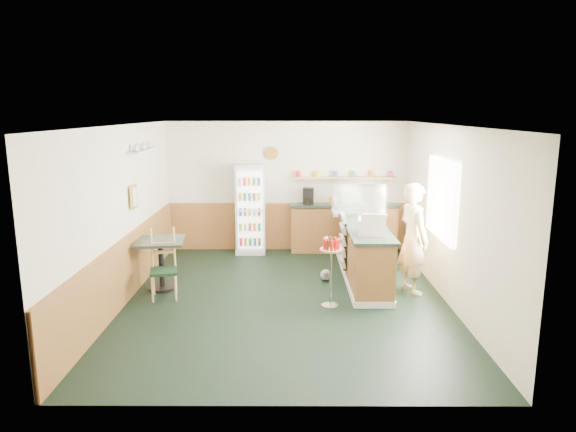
{
  "coord_description": "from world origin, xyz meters",
  "views": [
    {
      "loc": [
        0.07,
        -7.66,
        2.91
      ],
      "look_at": [
        0.04,
        0.6,
        1.21
      ],
      "focal_mm": 32.0,
      "sensor_mm": 36.0,
      "label": 1
    }
  ],
  "objects_px": {
    "cafe_table": "(161,255)",
    "cafe_chair": "(165,261)",
    "shopkeeper": "(413,239)",
    "cash_register": "(371,226)",
    "drinks_fridge": "(251,209)",
    "condiment_stand": "(331,260)",
    "display_case": "(359,200)"
  },
  "relations": [
    {
      "from": "drinks_fridge",
      "to": "cafe_chair",
      "type": "relative_size",
      "value": 1.67
    },
    {
      "from": "drinks_fridge",
      "to": "cafe_table",
      "type": "height_order",
      "value": "drinks_fridge"
    },
    {
      "from": "cash_register",
      "to": "cafe_table",
      "type": "height_order",
      "value": "cash_register"
    },
    {
      "from": "drinks_fridge",
      "to": "display_case",
      "type": "height_order",
      "value": "drinks_fridge"
    },
    {
      "from": "drinks_fridge",
      "to": "cafe_table",
      "type": "bearing_deg",
      "value": -119.79
    },
    {
      "from": "display_case",
      "to": "cafe_chair",
      "type": "bearing_deg",
      "value": -154.12
    },
    {
      "from": "cash_register",
      "to": "cafe_chair",
      "type": "xyz_separation_m",
      "value": [
        -3.26,
        -0.05,
        -0.56
      ]
    },
    {
      "from": "shopkeeper",
      "to": "cafe_chair",
      "type": "height_order",
      "value": "shopkeeper"
    },
    {
      "from": "display_case",
      "to": "cash_register",
      "type": "bearing_deg",
      "value": -90.0
    },
    {
      "from": "shopkeeper",
      "to": "cafe_table",
      "type": "distance_m",
      "value": 4.11
    },
    {
      "from": "display_case",
      "to": "cafe_chair",
      "type": "xyz_separation_m",
      "value": [
        -3.26,
        -1.58,
        -0.72
      ]
    },
    {
      "from": "shopkeeper",
      "to": "cafe_table",
      "type": "height_order",
      "value": "shopkeeper"
    },
    {
      "from": "cash_register",
      "to": "shopkeeper",
      "type": "xyz_separation_m",
      "value": [
        0.7,
        0.14,
        -0.23
      ]
    },
    {
      "from": "shopkeeper",
      "to": "condiment_stand",
      "type": "xyz_separation_m",
      "value": [
        -1.37,
        -0.62,
        -0.18
      ]
    },
    {
      "from": "cash_register",
      "to": "display_case",
      "type": "bearing_deg",
      "value": 97.39
    },
    {
      "from": "cafe_chair",
      "to": "cafe_table",
      "type": "bearing_deg",
      "value": 101.59
    },
    {
      "from": "shopkeeper",
      "to": "display_case",
      "type": "bearing_deg",
      "value": 8.16
    },
    {
      "from": "display_case",
      "to": "shopkeeper",
      "type": "relative_size",
      "value": 0.55
    },
    {
      "from": "cash_register",
      "to": "cafe_chair",
      "type": "relative_size",
      "value": 0.41
    },
    {
      "from": "shopkeeper",
      "to": "condiment_stand",
      "type": "bearing_deg",
      "value": 96.07
    },
    {
      "from": "cash_register",
      "to": "cafe_table",
      "type": "relative_size",
      "value": 0.52
    },
    {
      "from": "display_case",
      "to": "condiment_stand",
      "type": "bearing_deg",
      "value": -108.24
    },
    {
      "from": "drinks_fridge",
      "to": "condiment_stand",
      "type": "bearing_deg",
      "value": -64.92
    },
    {
      "from": "display_case",
      "to": "cash_register",
      "type": "distance_m",
      "value": 1.54
    },
    {
      "from": "cafe_table",
      "to": "cafe_chair",
      "type": "xyz_separation_m",
      "value": [
        0.14,
        -0.32,
        -0.02
      ]
    },
    {
      "from": "cash_register",
      "to": "condiment_stand",
      "type": "bearing_deg",
      "value": -136.53
    },
    {
      "from": "drinks_fridge",
      "to": "shopkeeper",
      "type": "xyz_separation_m",
      "value": [
        2.79,
        -2.42,
        -0.01
      ]
    },
    {
      "from": "condiment_stand",
      "to": "cafe_chair",
      "type": "relative_size",
      "value": 0.96
    },
    {
      "from": "condiment_stand",
      "to": "cafe_chair",
      "type": "distance_m",
      "value": 2.64
    },
    {
      "from": "condiment_stand",
      "to": "cash_register",
      "type": "bearing_deg",
      "value": 36.08
    },
    {
      "from": "shopkeeper",
      "to": "cafe_chair",
      "type": "distance_m",
      "value": 3.98
    },
    {
      "from": "drinks_fridge",
      "to": "cafe_table",
      "type": "relative_size",
      "value": 2.16
    }
  ]
}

